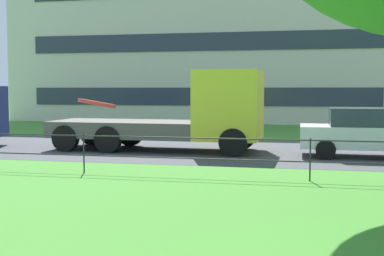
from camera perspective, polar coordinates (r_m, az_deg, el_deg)
street_strip at (r=17.64m, az=3.64°, el=-2.54°), size 80.00×7.27×0.01m
park_fence at (r=12.30m, az=-0.04°, el=-2.38°), size 39.21×0.04×1.00m
frisbee at (r=3.66m, az=-10.59°, el=2.73°), size 0.36×0.36×0.07m
flatbed_truck_center at (r=17.38m, az=-0.62°, el=1.39°), size 7.36×2.60×2.75m
car_white_left at (r=16.73m, az=18.78°, el=-0.47°), size 4.00×1.82×1.54m
apartment_building_background at (r=38.95m, az=2.84°, el=11.39°), size 26.10×14.99×13.76m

